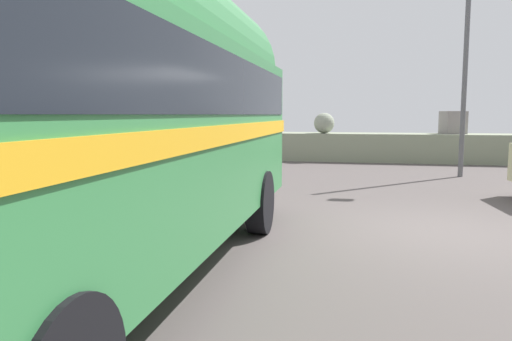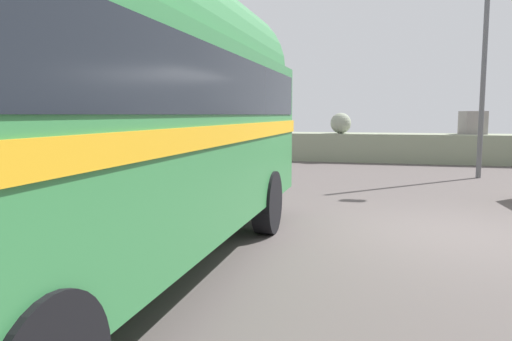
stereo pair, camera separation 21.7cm
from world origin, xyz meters
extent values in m
cube|color=#524B49|center=(0.00, 0.00, 0.01)|extent=(32.00, 26.00, 0.02)
cube|color=gray|center=(0.00, 11.80, 0.55)|extent=(31.36, 1.80, 1.10)
cube|color=gray|center=(-11.69, 11.46, 1.64)|extent=(1.01, 1.23, 1.08)
cube|color=gray|center=(-6.73, 11.68, 1.55)|extent=(1.20, 1.19, 0.90)
sphere|color=gray|center=(-2.54, 11.39, 1.50)|extent=(0.80, 0.80, 0.80)
cube|color=gray|center=(2.29, 11.97, 1.53)|extent=(0.95, 1.01, 0.86)
cylinder|color=black|center=(-4.84, -0.66, 0.50)|extent=(0.29, 0.96, 0.96)
cylinder|color=black|center=(-2.63, -0.64, 0.50)|extent=(0.29, 0.96, 0.96)
cube|color=#337E43|center=(-3.71, -3.26, 1.57)|extent=(2.47, 8.42, 2.10)
cylinder|color=#337E43|center=(-3.71, -3.26, 2.62)|extent=(2.27, 8.08, 2.20)
cube|color=gold|center=(-3.71, -3.26, 1.63)|extent=(2.52, 8.51, 0.20)
cube|color=black|center=(-3.71, -3.26, 2.15)|extent=(2.51, 8.09, 0.64)
cube|color=silver|center=(-3.75, 1.01, 0.70)|extent=(2.28, 0.18, 0.28)
cylinder|color=#5B5B60|center=(1.74, 7.29, 3.14)|extent=(0.14, 0.14, 6.27)
camera|label=1|loc=(-1.17, -7.82, 1.83)|focal=34.22mm
camera|label=2|loc=(-0.95, -7.77, 1.83)|focal=34.22mm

